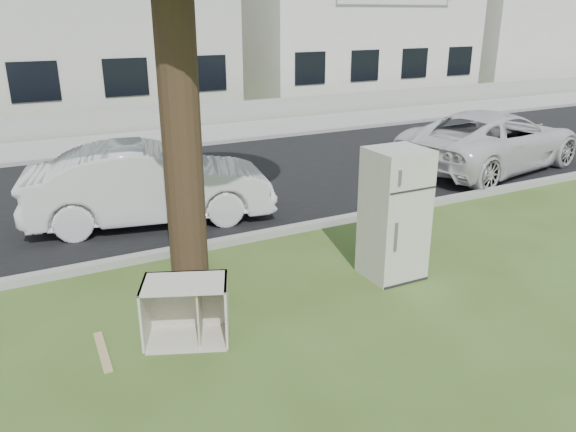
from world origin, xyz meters
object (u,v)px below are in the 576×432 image
cabinet (186,311)px  car_center (150,184)px  car_right (493,140)px  fridge (394,214)px

cabinet → car_center: car_center is taller
cabinet → car_center: size_ratio=0.22×
cabinet → car_center: bearing=103.3°
car_center → car_right: 8.20m
fridge → cabinet: fridge is taller
fridge → cabinet: 3.19m
car_center → car_right: (8.20, -0.14, -0.00)m
fridge → car_right: 6.80m
cabinet → car_center: (0.67, 4.07, 0.34)m
fridge → car_center: bearing=123.7°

